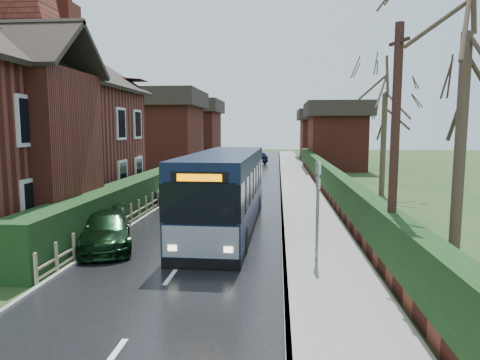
# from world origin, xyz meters

# --- Properties ---
(ground) EXTENTS (140.00, 140.00, 0.00)m
(ground) POSITION_xyz_m (0.00, 0.00, 0.00)
(ground) COLOR #32491F
(ground) RESTS_ON ground
(road) EXTENTS (6.00, 100.00, 0.02)m
(road) POSITION_xyz_m (0.00, 10.00, 0.01)
(road) COLOR black
(road) RESTS_ON ground
(pavement) EXTENTS (2.50, 100.00, 0.14)m
(pavement) POSITION_xyz_m (4.25, 10.00, 0.07)
(pavement) COLOR slate
(pavement) RESTS_ON ground
(kerb_right) EXTENTS (0.12, 100.00, 0.14)m
(kerb_right) POSITION_xyz_m (3.05, 10.00, 0.07)
(kerb_right) COLOR gray
(kerb_right) RESTS_ON ground
(kerb_left) EXTENTS (0.12, 100.00, 0.10)m
(kerb_left) POSITION_xyz_m (-3.05, 10.00, 0.05)
(kerb_left) COLOR gray
(kerb_left) RESTS_ON ground
(front_hedge) EXTENTS (1.20, 16.00, 1.60)m
(front_hedge) POSITION_xyz_m (-3.90, 5.00, 0.80)
(front_hedge) COLOR black
(front_hedge) RESTS_ON ground
(picket_fence) EXTENTS (0.10, 16.00, 0.90)m
(picket_fence) POSITION_xyz_m (-3.15, 5.00, 0.45)
(picket_fence) COLOR #9A8668
(picket_fence) RESTS_ON ground
(right_wall_hedge) EXTENTS (0.60, 50.00, 1.80)m
(right_wall_hedge) POSITION_xyz_m (5.80, 10.00, 1.02)
(right_wall_hedge) COLOR maroon
(right_wall_hedge) RESTS_ON ground
(brick_house) EXTENTS (9.30, 14.60, 10.30)m
(brick_house) POSITION_xyz_m (-8.73, 4.78, 4.38)
(brick_house) COLOR maroon
(brick_house) RESTS_ON ground
(bus) EXTENTS (2.49, 10.06, 3.04)m
(bus) POSITION_xyz_m (0.80, 3.60, 1.51)
(bus) COLOR black
(bus) RESTS_ON ground
(car_silver) EXTENTS (1.82, 4.44, 1.51)m
(car_silver) POSITION_xyz_m (-2.80, 10.09, 0.75)
(car_silver) COLOR #B3B3B8
(car_silver) RESTS_ON ground
(car_green) EXTENTS (2.98, 4.36, 1.17)m
(car_green) POSITION_xyz_m (-2.90, 0.73, 0.59)
(car_green) COLOR black
(car_green) RESTS_ON ground
(car_distant) EXTENTS (2.74, 3.98, 1.24)m
(car_distant) POSITION_xyz_m (0.41, 36.03, 0.62)
(car_distant) COLOR black
(car_distant) RESTS_ON ground
(bus_stop_sign) EXTENTS (0.11, 0.46, 3.05)m
(bus_stop_sign) POSITION_xyz_m (4.00, -0.37, 2.01)
(bus_stop_sign) COLOR slate
(bus_stop_sign) RESTS_ON ground
(telegraph_pole) EXTENTS (0.30, 0.83, 6.57)m
(telegraph_pole) POSITION_xyz_m (5.80, -1.56, 3.33)
(telegraph_pole) COLOR black
(telegraph_pole) RESTS_ON ground
(tree_right_near) EXTENTS (4.36, 4.36, 9.42)m
(tree_right_near) POSITION_xyz_m (7.95, -0.25, 7.03)
(tree_right_near) COLOR #3D2D24
(tree_right_near) RESTS_ON ground
(tree_right_far) EXTENTS (4.43, 4.43, 8.56)m
(tree_right_far) POSITION_xyz_m (9.00, 12.99, 6.39)
(tree_right_far) COLOR #3D3124
(tree_right_far) RESTS_ON ground
(tree_house_side) EXTENTS (4.34, 4.34, 9.86)m
(tree_house_side) POSITION_xyz_m (-9.42, 10.58, 7.37)
(tree_house_side) COLOR #392F22
(tree_house_side) RESTS_ON ground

